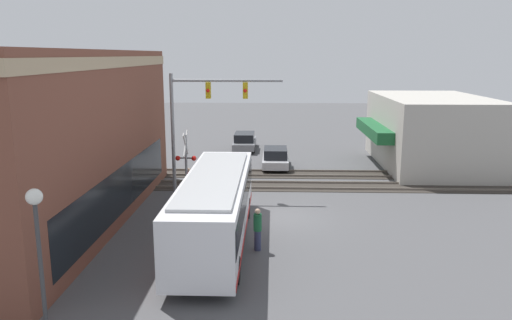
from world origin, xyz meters
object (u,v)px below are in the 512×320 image
streetlamp (40,255)px  pedestrian_near_bus (258,229)px  crossing_signal (186,158)px  city_bus (215,206)px  parked_car_silver (275,158)px  pedestrian_at_crossing (189,182)px  parked_car_grey (245,142)px

streetlamp → pedestrian_near_bus: 9.30m
crossing_signal → streetlamp: 14.86m
pedestrian_near_bus → city_bus: bearing=68.0°
city_bus → streetlamp: streetlamp is taller
city_bus → crossing_signal: 7.30m
city_bus → streetlamp: bearing=154.5°
streetlamp → crossing_signal: bearing=-5.2°
city_bus → parked_car_silver: bearing=-10.0°
crossing_signal → streetlamp: size_ratio=0.84×
crossing_signal → streetlamp: streetlamp is taller
streetlamp → pedestrian_at_crossing: (14.89, -1.45, -1.86)m
streetlamp → pedestrian_at_crossing: streetlamp is taller
crossing_signal → city_bus: bearing=-160.5°
crossing_signal → pedestrian_near_bus: 8.81m
parked_car_grey → pedestrian_near_bus: 22.35m
crossing_signal → pedestrian_at_crossing: bearing=-44.7°
parked_car_silver → parked_car_grey: (6.83, 2.60, 0.01)m
parked_car_silver → pedestrian_at_crossing: (-7.75, 4.93, 0.19)m
parked_car_grey → pedestrian_at_crossing: (-14.58, 2.33, 0.18)m
streetlamp → parked_car_grey: bearing=-7.3°
streetlamp → city_bus: bearing=-25.5°
city_bus → pedestrian_near_bus: city_bus is taller
city_bus → streetlamp: (-7.94, 3.78, 1.06)m
city_bus → parked_car_grey: bearing=-0.0°
city_bus → parked_car_grey: (21.54, -0.00, -0.98)m
city_bus → parked_car_silver: (14.71, -2.60, -1.00)m
parked_car_grey → streetlamp: bearing=172.7°
pedestrian_at_crossing → parked_car_grey: bearing=-9.1°
parked_car_silver → city_bus: bearing=170.0°
city_bus → parked_car_silver: size_ratio=2.59×
crossing_signal → parked_car_silver: crossing_signal is taller
streetlamp → pedestrian_at_crossing: 15.08m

